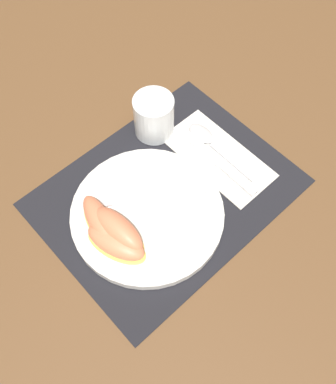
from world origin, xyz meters
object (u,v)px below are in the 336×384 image
Objects in this scene: fork at (144,196)px; citrus_wedge_1 at (118,230)px; juice_glass at (154,118)px; citrus_wedge_0 at (102,224)px; spoon at (210,141)px; citrus_wedge_2 at (116,242)px; plate at (147,214)px; knife at (216,161)px.

citrus_wedge_1 reaches higher than fork.
fork is 0.09m from citrus_wedge_1.
juice_glass is 0.24m from citrus_wedge_0.
citrus_wedge_2 is at bearing -169.35° from spoon.
citrus_wedge_0 is (-0.22, -0.11, -0.01)m from juice_glass.
plate is 2.06× the size of citrus_wedge_0.
knife is at bearing -0.55° from citrus_wedge_1.
citrus_wedge_0 is at bearing 172.95° from knife.
knife is 1.73× the size of citrus_wedge_2.
citrus_wedge_2 is (-0.25, -0.01, 0.02)m from knife.
fork is at bearing -176.38° from spoon.
fork is at bearing 59.51° from plate.
citrus_wedge_0 is 1.09× the size of citrus_wedge_2.
juice_glass is 0.70× the size of citrus_wedge_2.
knife is 1.59× the size of citrus_wedge_0.
spoon is at bearing 8.45° from citrus_wedge_1.
fork is (-0.12, -0.11, -0.02)m from juice_glass.
knife is at bearing -7.05° from citrus_wedge_0.
knife is at bearing -118.79° from spoon.
juice_glass is 0.25m from citrus_wedge_1.
spoon is at bearing 11.09° from plate.
spoon is 0.27m from citrus_wedge_1.
plate is 0.08m from citrus_wedge_2.
plate is 2.33× the size of citrus_wedge_1.
citrus_wedge_2 is at bearing -177.52° from knife.
knife is 0.24m from citrus_wedge_1.
citrus_wedge_2 is at bearing -94.66° from citrus_wedge_0.
citrus_wedge_0 is at bearing 85.34° from citrus_wedge_2.
citrus_wedge_1 is (-0.08, -0.03, 0.02)m from fork.
plate reaches higher than spoon.
juice_glass is 0.12m from spoon.
citrus_wedge_1 reaches higher than citrus_wedge_0.
juice_glass reaches higher than citrus_wedge_0.
citrus_wedge_0 is at bearing 113.41° from citrus_wedge_1.
juice_glass is at bearing 120.34° from spoon.
plate is at bearing -20.35° from citrus_wedge_0.
citrus_wedge_2 is (-0.00, -0.04, -0.00)m from citrus_wedge_0.
plate is 0.20m from juice_glass.
citrus_wedge_2 is at bearing -145.58° from juice_glass.
fork is (0.02, 0.03, 0.01)m from plate.
citrus_wedge_1 is (-0.06, -0.00, 0.03)m from plate.
fork is 0.11m from citrus_wedge_2.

